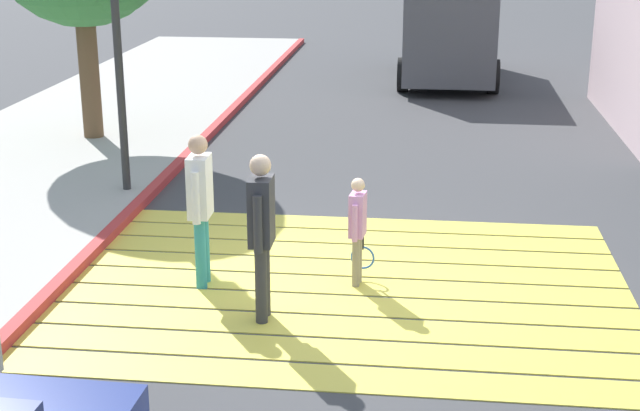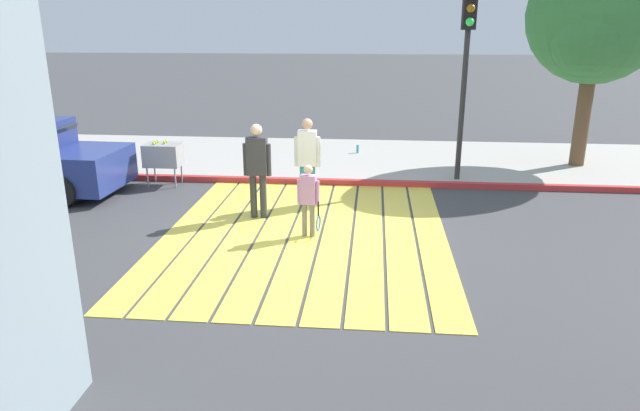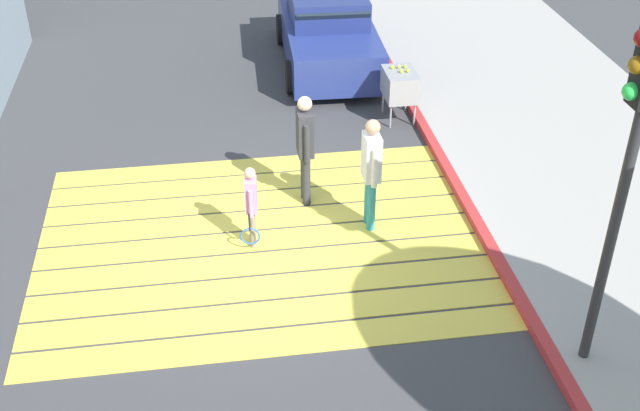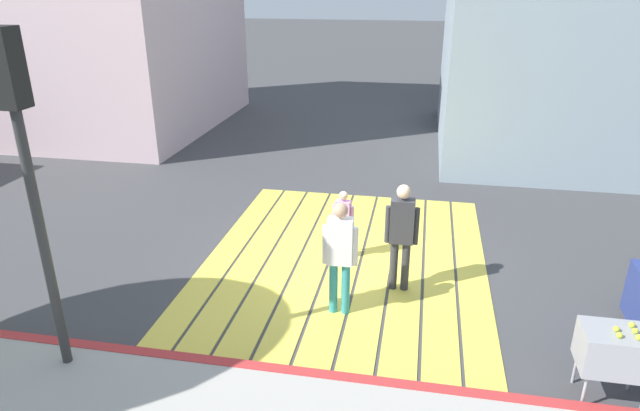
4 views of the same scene
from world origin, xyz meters
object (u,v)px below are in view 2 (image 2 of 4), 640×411
object	(u,v)px
pedestrian_child_with_racket	(309,197)
street_tree	(596,19)
water_bottle	(358,149)
traffic_light_corner	(467,48)
pedestrian_adult_lead	(257,164)
car_parked_near_curb	(22,160)
tennis_ball_cart	(163,155)
pedestrian_adult_trailing	(307,156)

from	to	relation	value
pedestrian_child_with_racket	street_tree	bearing A→B (deg)	130.60
water_bottle	pedestrian_child_with_racket	bearing A→B (deg)	-5.90
traffic_light_corner	water_bottle	world-z (taller)	traffic_light_corner
water_bottle	pedestrian_adult_lead	distance (m)	5.65
car_parked_near_curb	tennis_ball_cart	world-z (taller)	car_parked_near_curb
car_parked_near_curb	traffic_light_corner	size ratio (longest dim) A/B	1.03
tennis_ball_cart	street_tree	bearing A→B (deg)	102.96
traffic_light_corner	street_tree	distance (m)	3.55
traffic_light_corner	water_bottle	xyz separation A→B (m)	(-2.55, -2.36, -2.81)
street_tree	tennis_ball_cart	distance (m)	10.47
car_parked_near_curb	pedestrian_adult_lead	world-z (taller)	pedestrian_adult_lead
traffic_light_corner	tennis_ball_cart	size ratio (longest dim) A/B	4.17
car_parked_near_curb	traffic_light_corner	distance (m)	9.87
car_parked_near_curb	pedestrian_child_with_racket	world-z (taller)	car_parked_near_curb
water_bottle	pedestrian_adult_lead	bearing A→B (deg)	-17.78
traffic_light_corner	tennis_ball_cart	bearing A→B (deg)	-84.18
street_tree	traffic_light_corner	bearing A→B (deg)	-63.29
tennis_ball_cart	pedestrian_adult_lead	world-z (taller)	pedestrian_adult_lead
water_bottle	pedestrian_adult_trailing	distance (m)	4.63
car_parked_near_curb	pedestrian_adult_trailing	xyz separation A→B (m)	(0.35, 6.23, 0.30)
tennis_ball_cart	pedestrian_adult_trailing	size ratio (longest dim) A/B	0.57
street_tree	pedestrian_child_with_racket	bearing A→B (deg)	-49.40
car_parked_near_curb	pedestrian_adult_lead	xyz separation A→B (m)	(1.20, 5.40, 0.31)
street_tree	water_bottle	size ratio (longest dim) A/B	24.18
car_parked_near_curb	pedestrian_adult_trailing	world-z (taller)	pedestrian_adult_trailing
street_tree	pedestrian_adult_lead	size ratio (longest dim) A/B	2.96
car_parked_near_curb	pedestrian_child_with_racket	bearing A→B (deg)	71.94
traffic_light_corner	tennis_ball_cart	world-z (taller)	traffic_light_corner
street_tree	water_bottle	xyz separation A→B (m)	(-0.97, -5.49, -3.40)
traffic_light_corner	tennis_ball_cart	distance (m)	7.09
street_tree	pedestrian_child_with_racket	xyz separation A→B (m)	(5.26, -6.14, -2.91)
tennis_ball_cart	water_bottle	xyz separation A→B (m)	(-3.23, 4.30, -0.47)
pedestrian_adult_lead	pedestrian_adult_trailing	distance (m)	1.19
water_bottle	street_tree	bearing A→B (deg)	79.94
pedestrian_child_with_racket	car_parked_near_curb	bearing A→B (deg)	-108.06
car_parked_near_curb	pedestrian_adult_trailing	bearing A→B (deg)	86.79
car_parked_near_curb	water_bottle	world-z (taller)	car_parked_near_curb
tennis_ball_cart	pedestrian_adult_trailing	distance (m)	3.67
tennis_ball_cart	pedestrian_adult_lead	xyz separation A→B (m)	(2.10, 2.59, 0.35)
pedestrian_adult_trailing	street_tree	bearing A→B (deg)	118.83
street_tree	pedestrian_adult_trailing	size ratio (longest dim) A/B	3.00
pedestrian_adult_lead	pedestrian_child_with_racket	world-z (taller)	pedestrian_adult_lead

